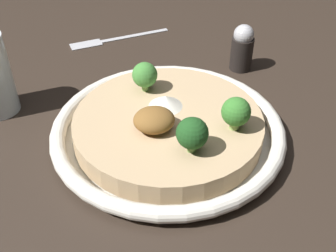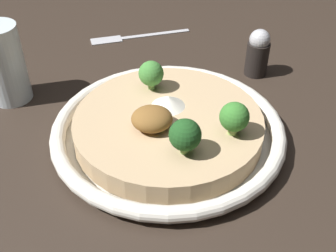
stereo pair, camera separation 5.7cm
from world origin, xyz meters
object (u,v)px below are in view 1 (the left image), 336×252
at_px(fork_utensil, 110,40).
at_px(risotto_bowl, 168,129).
at_px(broccoli_front, 145,75).
at_px(pepper_shaker, 242,48).
at_px(broccoli_back, 192,134).
at_px(broccoli_back_left, 236,112).

bearing_deg(fork_utensil, risotto_bowl, 88.42).
height_order(broccoli_front, pepper_shaker, same).
bearing_deg(broccoli_back, fork_utensil, -75.79).
distance_m(risotto_bowl, broccoli_back, 0.09).
height_order(broccoli_back_left, pepper_shaker, broccoli_back_left).
bearing_deg(risotto_bowl, broccoli_back_left, 157.59).
bearing_deg(fork_utensil, pepper_shaker, 133.95).
xyz_separation_m(broccoli_back, broccoli_back_left, (-0.06, -0.04, -0.00)).
bearing_deg(risotto_bowl, broccoli_back, 105.80).
xyz_separation_m(fork_utensil, pepper_shaker, (-0.22, 0.13, 0.04)).
height_order(broccoli_back, fork_utensil, broccoli_back).
bearing_deg(pepper_shaker, fork_utensil, -30.62).
xyz_separation_m(broccoli_back_left, fork_utensil, (0.16, -0.34, -0.06)).
distance_m(broccoli_back_left, fork_utensil, 0.38).
height_order(broccoli_front, broccoli_back_left, broccoli_back_left).
relative_size(risotto_bowl, fork_utensil, 1.64).
relative_size(broccoli_front, broccoli_back, 0.93).
bearing_deg(pepper_shaker, broccoli_front, 30.65).
height_order(risotto_bowl, fork_utensil, risotto_bowl).
relative_size(broccoli_back, fork_utensil, 0.24).
relative_size(broccoli_back, pepper_shaker, 0.58).
relative_size(broccoli_front, fork_utensil, 0.22).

